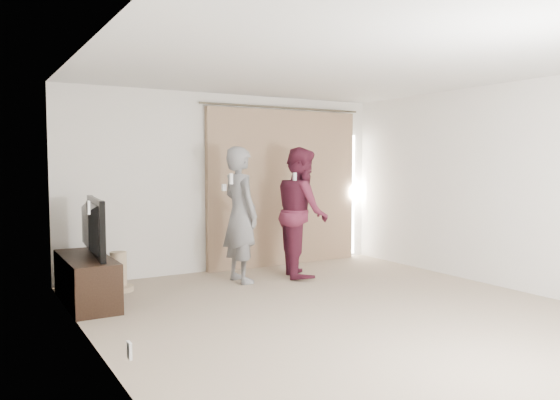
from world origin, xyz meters
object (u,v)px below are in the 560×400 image
(person_woman, at_px, (302,212))
(tv_console, at_px, (86,280))
(tv, at_px, (85,227))
(person_man, at_px, (240,215))

(person_woman, bearing_deg, tv_console, -179.17)
(tv_console, height_order, tv, tv)
(tv_console, distance_m, person_woman, 2.99)
(tv_console, bearing_deg, person_man, 3.88)
(tv, relative_size, person_man, 0.63)
(person_woman, bearing_deg, person_man, 174.10)
(tv, bearing_deg, person_woman, -84.26)
(tv_console, distance_m, tv, 0.60)
(tv, xyz_separation_m, person_man, (2.01, 0.14, 0.04))
(tv_console, bearing_deg, person_woman, 0.83)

